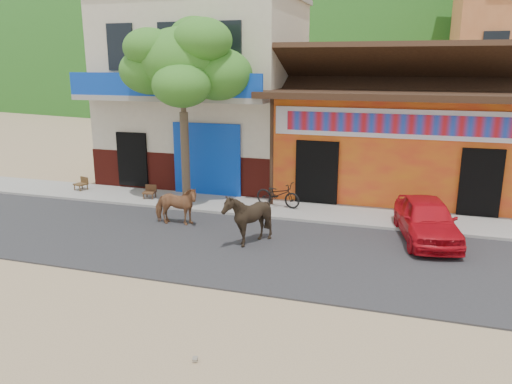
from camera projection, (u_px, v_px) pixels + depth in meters
ground at (272, 298)px, 10.24m from camera, size 120.00×120.00×0.00m
road at (298, 254)px, 12.54m from camera, size 60.00×5.00×0.04m
sidewalk at (323, 213)px, 15.76m from camera, size 60.00×2.00×0.12m
dance_club at (397, 143)px, 18.44m from camera, size 8.00×6.00×3.60m
cafe_building at (208, 92)px, 20.18m from camera, size 7.00×6.00×7.00m
hillside at (403, 10)px, 71.88m from camera, size 100.00×40.00×24.00m
tree at (184, 112)px, 16.13m from camera, size 3.00×3.00×6.00m
cow_tan at (176, 206)px, 14.57m from camera, size 1.44×0.79×1.16m
cow_dark at (248, 218)px, 12.95m from camera, size 1.58×1.48×1.43m
red_car at (427, 219)px, 13.35m from camera, size 2.01×3.58×1.15m
scooter at (278, 194)px, 16.21m from camera, size 1.62×0.84×0.81m
cafe_chair_left at (80, 178)px, 18.30m from camera, size 0.51×0.51×0.87m
cafe_chair_right at (149, 186)px, 17.17m from camera, size 0.44×0.44×0.84m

